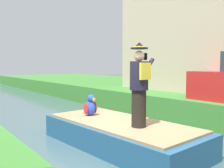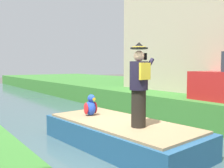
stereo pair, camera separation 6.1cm
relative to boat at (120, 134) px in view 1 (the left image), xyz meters
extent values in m
plane|color=#4C4742|center=(0.00, -0.13, -0.40)|extent=(80.00, 80.00, 0.00)
cube|color=#3D565B|center=(0.00, -0.13, -0.35)|extent=(5.35, 48.00, 0.10)
cube|color=#23517A|center=(0.00, 0.00, -0.02)|extent=(2.12, 4.33, 0.56)
cube|color=#997A56|center=(0.00, 0.00, 0.28)|extent=(1.95, 3.98, 0.05)
cylinder|color=black|center=(-0.01, -0.67, 0.72)|extent=(0.32, 0.32, 0.82)
cylinder|color=black|center=(-0.01, -0.67, 1.44)|extent=(0.40, 0.40, 0.62)
cube|color=gold|center=(-0.01, -0.86, 1.54)|extent=(0.28, 0.06, 0.36)
sphere|color=#DBA884|center=(-0.01, -0.67, 1.86)|extent=(0.23, 0.23, 0.23)
cylinder|color=black|center=(-0.01, -0.67, 2.03)|extent=(0.38, 0.38, 0.03)
cone|color=black|center=(-0.01, -0.67, 2.10)|extent=(0.26, 0.26, 0.12)
cylinder|color=gold|center=(-0.01, -0.67, 2.05)|extent=(0.29, 0.29, 0.02)
cylinder|color=black|center=(0.21, -0.71, 1.62)|extent=(0.38, 0.09, 0.43)
cube|color=black|center=(0.12, -0.73, 1.85)|extent=(0.03, 0.08, 0.15)
ellipsoid|color=blue|center=(-0.19, 1.06, 0.51)|extent=(0.26, 0.32, 0.40)
sphere|color=blue|center=(-0.19, 1.02, 0.78)|extent=(0.20, 0.20, 0.20)
cone|color=yellow|center=(-0.19, 0.92, 0.77)|extent=(0.09, 0.09, 0.09)
ellipsoid|color=red|center=(-0.33, 1.06, 0.51)|extent=(0.08, 0.20, 0.32)
ellipsoid|color=red|center=(-0.05, 1.06, 0.51)|extent=(0.08, 0.20, 0.32)
camera|label=1|loc=(-3.76, -4.71, 1.67)|focal=40.50mm
camera|label=2|loc=(-3.71, -4.74, 1.67)|focal=40.50mm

